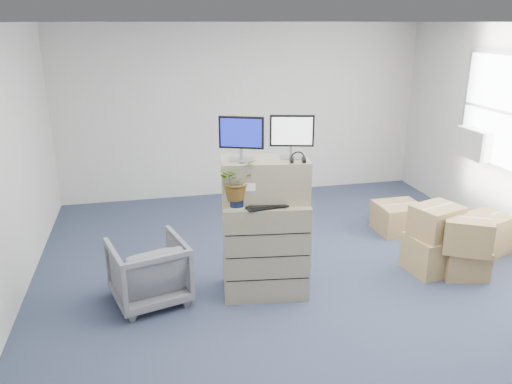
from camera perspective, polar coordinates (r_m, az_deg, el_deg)
ground at (r=5.57m, az=5.94°, el=-11.50°), size 7.00×7.00×0.00m
wall_back at (r=8.32m, az=-1.49°, el=9.18°), size 6.00×0.02×2.80m
ac_unit at (r=7.60m, az=23.78°, el=5.10°), size 0.24×0.60×0.40m
filing_cabinet_lower at (r=5.37m, az=1.04°, el=-6.35°), size 0.96×0.66×1.04m
filing_cabinet_upper at (r=5.14m, az=1.03°, el=1.39°), size 0.94×0.56×0.45m
monitor_left at (r=4.96m, az=-1.69°, el=6.41°), size 0.43×0.25×0.45m
monitor_right at (r=5.07m, az=4.12°, el=6.61°), size 0.44×0.22×0.44m
headphones at (r=4.95m, az=4.80°, el=3.83°), size 0.15×0.04×0.15m
keyboard at (r=5.01m, az=1.19°, el=-1.62°), size 0.44×0.23×0.02m
mouse at (r=5.12m, az=4.66°, el=-1.16°), size 0.10×0.07×0.03m
water_bottle at (r=5.21m, az=2.40°, el=0.64°), size 0.08×0.08×0.28m
phone_dock at (r=5.15m, az=0.44°, el=-0.68°), size 0.06×0.06×0.13m
external_drive at (r=5.32m, az=5.11°, el=-0.28°), size 0.21×0.18×0.06m
tissue_box at (r=5.28m, az=4.71°, el=0.45°), size 0.25×0.14×0.09m
potted_plant at (r=4.95m, az=-2.26°, el=0.83°), size 0.49×0.51×0.41m
office_chair at (r=5.37m, az=-12.19°, el=-8.49°), size 0.89×0.86×0.75m
cardboard_boxes at (r=6.58m, az=20.77°, el=-4.68°), size 1.56×2.01×0.81m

